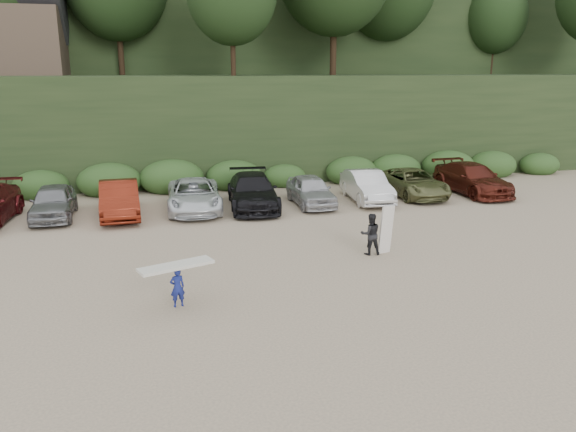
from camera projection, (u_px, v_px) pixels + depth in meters
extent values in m
plane|color=tan|center=(265.00, 284.00, 17.06)|extent=(120.00, 120.00, 0.00)
cube|color=black|center=(198.00, 122.00, 36.99)|extent=(80.00, 14.00, 6.00)
cube|color=black|center=(179.00, 52.00, 52.65)|extent=(90.00, 30.00, 16.00)
cube|color=#2B491E|center=(202.00, 179.00, 30.42)|extent=(46.20, 2.00, 1.20)
imported|color=gray|center=(53.00, 202.00, 24.51)|extent=(1.83, 4.34, 1.47)
imported|color=maroon|center=(119.00, 199.00, 24.84)|extent=(1.91, 4.80, 1.55)
imported|color=silver|center=(194.00, 195.00, 25.87)|extent=(2.62, 5.27, 1.43)
imported|color=black|center=(253.00, 191.00, 26.41)|extent=(2.64, 5.57, 1.57)
imported|color=#B1B1B6|center=(311.00, 190.00, 26.95)|extent=(1.73, 4.23, 1.43)
imported|color=silver|center=(367.00, 186.00, 27.75)|extent=(1.90, 4.67, 1.51)
imported|color=brown|center=(413.00, 183.00, 28.90)|extent=(2.47, 5.04, 1.38)
imported|color=#501B12|center=(472.00, 179.00, 29.49)|extent=(2.40, 5.45, 1.56)
imported|color=navy|center=(177.00, 287.00, 15.33)|extent=(0.46, 0.35, 1.12)
cube|color=beige|center=(176.00, 266.00, 15.17)|extent=(2.12, 1.24, 0.08)
imported|color=black|center=(371.00, 234.00, 19.67)|extent=(0.78, 0.64, 1.48)
cube|color=beige|center=(386.00, 230.00, 19.71)|extent=(0.54, 0.36, 1.75)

